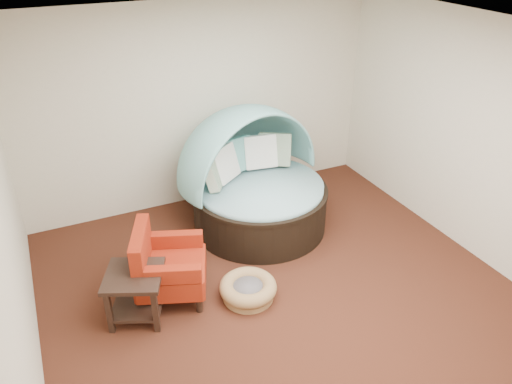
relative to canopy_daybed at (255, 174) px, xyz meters
name	(u,v)px	position (x,y,z in m)	size (l,w,h in m)	color
floor	(284,296)	(-0.35, -1.50, -0.75)	(5.00, 5.00, 0.00)	#441F13
wall_back	(201,106)	(-0.35, 1.00, 0.65)	(5.00, 5.00, 0.00)	beige
wall_front	(495,373)	(-0.35, -4.00, 0.65)	(5.00, 5.00, 0.00)	beige
wall_left	(6,249)	(-2.85, -1.50, 0.65)	(5.00, 5.00, 0.00)	beige
wall_right	(479,141)	(2.15, -1.50, 0.65)	(5.00, 5.00, 0.00)	beige
ceiling	(293,37)	(-0.35, -1.50, 2.05)	(5.00, 5.00, 0.00)	white
canopy_daybed	(255,174)	(0.00, 0.00, 0.00)	(2.17, 2.13, 1.62)	black
pet_basket	(248,289)	(-0.71, -1.35, -0.64)	(0.71, 0.71, 0.22)	olive
red_armchair	(166,266)	(-1.49, -0.94, -0.36)	(0.94, 0.94, 0.86)	black
side_table	(135,289)	(-1.86, -1.12, -0.40)	(0.75, 0.75, 0.55)	black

